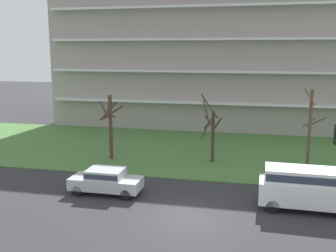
{
  "coord_description": "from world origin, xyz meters",
  "views": [
    {
      "loc": [
        3.1,
        -19.17,
        8.75
      ],
      "look_at": [
        -2.41,
        6.0,
        3.73
      ],
      "focal_mm": 41.78,
      "sensor_mm": 36.0,
      "label": 1
    }
  ],
  "objects_px": {
    "tree_center": "(310,128)",
    "van_white_center_left": "(307,186)",
    "tree_far_left": "(110,124)",
    "sedan_silver_near_left": "(106,180)",
    "tree_left": "(212,131)"
  },
  "relations": [
    {
      "from": "tree_far_left",
      "to": "sedan_silver_near_left",
      "type": "distance_m",
      "value": 7.99
    },
    {
      "from": "tree_far_left",
      "to": "tree_center",
      "type": "bearing_deg",
      "value": 1.91
    },
    {
      "from": "tree_far_left",
      "to": "tree_center",
      "type": "height_order",
      "value": "tree_center"
    },
    {
      "from": "tree_far_left",
      "to": "van_white_center_left",
      "type": "bearing_deg",
      "value": -27.26
    },
    {
      "from": "sedan_silver_near_left",
      "to": "van_white_center_left",
      "type": "height_order",
      "value": "van_white_center_left"
    },
    {
      "from": "van_white_center_left",
      "to": "tree_center",
      "type": "bearing_deg",
      "value": -95.68
    },
    {
      "from": "sedan_silver_near_left",
      "to": "tree_far_left",
      "type": "bearing_deg",
      "value": -71.53
    },
    {
      "from": "tree_left",
      "to": "van_white_center_left",
      "type": "distance_m",
      "value": 10.26
    },
    {
      "from": "tree_center",
      "to": "van_white_center_left",
      "type": "height_order",
      "value": "tree_center"
    },
    {
      "from": "tree_far_left",
      "to": "van_white_center_left",
      "type": "relative_size",
      "value": 1.0
    },
    {
      "from": "tree_center",
      "to": "van_white_center_left",
      "type": "distance_m",
      "value": 8.1
    },
    {
      "from": "tree_far_left",
      "to": "sedan_silver_near_left",
      "type": "xyz_separation_m",
      "value": [
        2.41,
        -7.33,
        -2.06
      ]
    },
    {
      "from": "van_white_center_left",
      "to": "tree_far_left",
      "type": "bearing_deg",
      "value": -25.58
    },
    {
      "from": "tree_far_left",
      "to": "tree_left",
      "type": "relative_size",
      "value": 0.96
    },
    {
      "from": "tree_left",
      "to": "tree_center",
      "type": "height_order",
      "value": "tree_center"
    }
  ]
}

